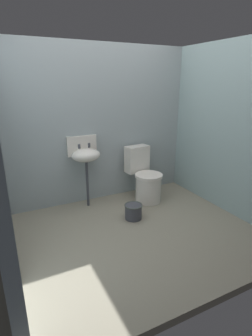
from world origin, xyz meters
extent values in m
cube|color=gray|center=(0.00, 0.00, -0.04)|extent=(3.08, 2.50, 0.08)
cube|color=#939EA1|center=(0.00, 1.10, 1.10)|extent=(3.08, 0.10, 2.20)
cube|color=#8CA5A5|center=(1.39, 0.10, 1.10)|extent=(0.10, 2.30, 2.20)
cylinder|color=silver|center=(0.54, 0.61, 0.19)|extent=(0.42, 0.42, 0.38)
cylinder|color=silver|center=(0.54, 0.61, 0.40)|extent=(0.44, 0.44, 0.04)
cube|color=silver|center=(0.51, 0.91, 0.58)|extent=(0.38, 0.22, 0.40)
cylinder|color=#3D3E46|center=(-0.31, 0.86, 0.33)|extent=(0.04, 0.04, 0.66)
ellipsoid|color=silver|center=(-0.31, 0.86, 0.75)|extent=(0.40, 0.32, 0.18)
cube|color=silver|center=(-0.31, 1.02, 0.85)|extent=(0.42, 0.04, 0.28)
cylinder|color=#3D3E46|center=(-0.38, 0.92, 0.87)|extent=(0.04, 0.04, 0.06)
cylinder|color=#3D3E46|center=(-0.24, 0.92, 0.87)|extent=(0.04, 0.04, 0.06)
cylinder|color=#3D3E46|center=(0.09, 0.24, 0.09)|extent=(0.22, 0.22, 0.19)
torus|color=#3E453F|center=(0.09, 0.24, 0.19)|extent=(0.24, 0.24, 0.02)
camera|label=1|loc=(-1.35, -2.45, 1.71)|focal=28.01mm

